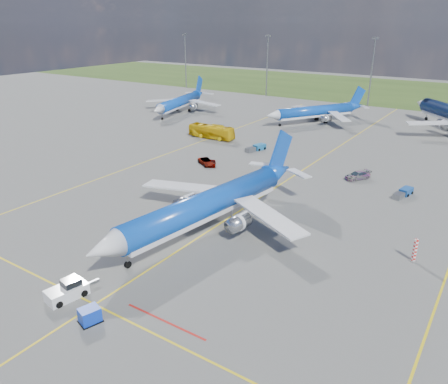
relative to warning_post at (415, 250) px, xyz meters
The scene contains 16 objects.
ground 27.24m from the warning_post, 162.90° to the right, with size 400.00×400.00×0.00m, color #51514E.
grass_strip 144.37m from the warning_post, 100.38° to the left, with size 400.00×80.00×0.01m, color #2D4719.
taxiway_lines 32.52m from the warning_post, 142.66° to the left, with size 60.25×160.00×0.02m.
floodlight_masts 103.84m from the warning_post, 98.91° to the left, with size 202.20×0.50×22.70m.
warning_post is the anchor object (origin of this frame).
bg_jet_nw 100.86m from the warning_post, 145.56° to the left, with size 27.87×36.58×9.58m, color #0C43B1, non-canonical shape.
bg_jet_nnw 78.72m from the warning_post, 121.49° to the left, with size 27.00×35.44×9.28m, color #0C43B1, non-canonical shape.
main_airliner 27.51m from the warning_post, 165.22° to the right, with size 31.77×41.69×10.92m, color #0C43B1, non-canonical shape.
pushback_tug 41.07m from the warning_post, 135.77° to the right, with size 3.00×6.12×2.03m.
uld_container 38.64m from the warning_post, 128.75° to the right, with size 1.55×1.94×1.55m, color #0D33BB.
apron_bus 66.04m from the warning_post, 147.43° to the left, with size 2.89×12.36×3.44m, color yellow.
service_car_a 45.95m from the warning_post, 157.94° to the left, with size 1.38×3.42×1.17m, color #999999.
service_car_b 47.16m from the warning_post, 158.69° to the left, with size 2.31×5.02×1.39m, color #999999.
service_car_c 29.99m from the warning_post, 120.64° to the left, with size 2.11×5.19×1.51m, color #999999.
baggage_tug_w 22.66m from the warning_post, 105.60° to the left, with size 2.37×5.31×1.15m.
baggage_tug_c 51.89m from the warning_post, 141.68° to the left, with size 2.82×5.78×1.25m.
Camera 1 is at (32.55, -44.41, 27.93)m, focal length 35.00 mm.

